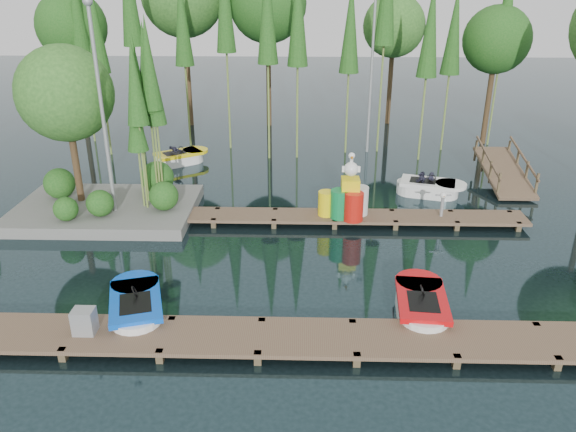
{
  "coord_description": "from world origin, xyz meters",
  "views": [
    {
      "loc": [
        0.94,
        -15.09,
        7.82
      ],
      "look_at": [
        0.5,
        0.5,
        1.1
      ],
      "focal_mm": 35.0,
      "sensor_mm": 36.0,
      "label": 1
    }
  ],
  "objects_px": {
    "boat_red": "(421,306)",
    "utility_cabinet": "(84,321)",
    "boat_blue": "(136,308)",
    "drum_cluster": "(351,199)",
    "island": "(89,124)",
    "yellow_barrel": "(326,203)",
    "boat_yellow_far": "(180,158)"
  },
  "relations": [
    {
      "from": "yellow_barrel",
      "to": "boat_blue",
      "type": "bearing_deg",
      "value": -129.53
    },
    {
      "from": "utility_cabinet",
      "to": "boat_blue",
      "type": "bearing_deg",
      "value": 52.11
    },
    {
      "from": "island",
      "to": "boat_red",
      "type": "relative_size",
      "value": 2.47
    },
    {
      "from": "utility_cabinet",
      "to": "yellow_barrel",
      "type": "xyz_separation_m",
      "value": [
        5.73,
        7.0,
        0.12
      ]
    },
    {
      "from": "boat_yellow_far",
      "to": "boat_blue",
      "type": "bearing_deg",
      "value": -98.39
    },
    {
      "from": "boat_yellow_far",
      "to": "drum_cluster",
      "type": "distance_m",
      "value": 9.73
    },
    {
      "from": "boat_blue",
      "to": "boat_red",
      "type": "height_order",
      "value": "boat_blue"
    },
    {
      "from": "boat_red",
      "to": "utility_cabinet",
      "type": "relative_size",
      "value": 4.57
    },
    {
      "from": "boat_yellow_far",
      "to": "drum_cluster",
      "type": "height_order",
      "value": "drum_cluster"
    },
    {
      "from": "island",
      "to": "boat_red",
      "type": "xyz_separation_m",
      "value": [
        10.2,
        -6.42,
        -2.93
      ]
    },
    {
      "from": "island",
      "to": "boat_red",
      "type": "distance_m",
      "value": 12.4
    },
    {
      "from": "utility_cabinet",
      "to": "boat_yellow_far",
      "type": "bearing_deg",
      "value": 92.67
    },
    {
      "from": "island",
      "to": "yellow_barrel",
      "type": "bearing_deg",
      "value": -5.62
    },
    {
      "from": "boat_red",
      "to": "utility_cabinet",
      "type": "bearing_deg",
      "value": -165.02
    },
    {
      "from": "island",
      "to": "boat_blue",
      "type": "height_order",
      "value": "island"
    },
    {
      "from": "boat_red",
      "to": "boat_yellow_far",
      "type": "height_order",
      "value": "boat_yellow_far"
    },
    {
      "from": "island",
      "to": "boat_red",
      "type": "bearing_deg",
      "value": -32.16
    },
    {
      "from": "boat_red",
      "to": "yellow_barrel",
      "type": "xyz_separation_m",
      "value": [
        -2.17,
        5.62,
        0.46
      ]
    },
    {
      "from": "utility_cabinet",
      "to": "yellow_barrel",
      "type": "distance_m",
      "value": 9.04
    },
    {
      "from": "island",
      "to": "boat_yellow_far",
      "type": "distance_m",
      "value": 6.55
    },
    {
      "from": "yellow_barrel",
      "to": "drum_cluster",
      "type": "distance_m",
      "value": 0.85
    },
    {
      "from": "yellow_barrel",
      "to": "drum_cluster",
      "type": "xyz_separation_m",
      "value": [
        0.8,
        -0.16,
        0.24
      ]
    },
    {
      "from": "utility_cabinet",
      "to": "boat_red",
      "type": "bearing_deg",
      "value": 9.89
    },
    {
      "from": "boat_yellow_far",
      "to": "boat_red",
      "type": "bearing_deg",
      "value": -69.94
    },
    {
      "from": "utility_cabinet",
      "to": "yellow_barrel",
      "type": "relative_size",
      "value": 0.71
    },
    {
      "from": "boat_red",
      "to": "yellow_barrel",
      "type": "bearing_deg",
      "value": 116.15
    },
    {
      "from": "boat_red",
      "to": "drum_cluster",
      "type": "xyz_separation_m",
      "value": [
        -1.36,
        5.46,
        0.7
      ]
    },
    {
      "from": "boat_blue",
      "to": "drum_cluster",
      "type": "distance_m",
      "value": 8.11
    },
    {
      "from": "island",
      "to": "yellow_barrel",
      "type": "distance_m",
      "value": 8.45
    },
    {
      "from": "island",
      "to": "drum_cluster",
      "type": "bearing_deg",
      "value": -6.14
    },
    {
      "from": "boat_red",
      "to": "yellow_barrel",
      "type": "distance_m",
      "value": 6.04
    },
    {
      "from": "utility_cabinet",
      "to": "drum_cluster",
      "type": "relative_size",
      "value": 0.27
    }
  ]
}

